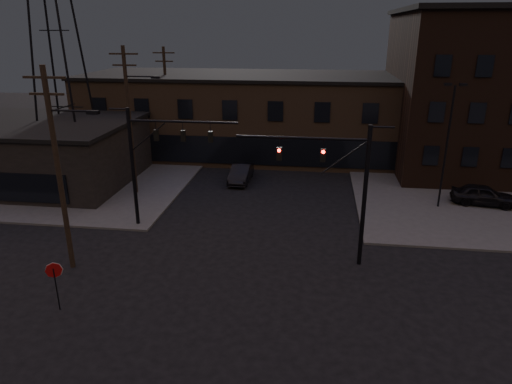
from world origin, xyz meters
TOP-DOWN VIEW (x-y plane):
  - ground at (0.00, 0.00)m, footprint 140.00×140.00m
  - sidewalk_nw at (-22.00, 22.00)m, footprint 30.00×30.00m
  - building_row at (0.00, 28.00)m, footprint 40.00×12.00m
  - building_left at (-20.00, 16.00)m, footprint 16.00×12.00m
  - traffic_signal_near at (5.36, 4.50)m, footprint 7.12×0.24m
  - traffic_signal_far at (-6.72, 8.00)m, footprint 7.12×0.24m
  - stop_sign at (-8.00, -1.99)m, footprint 0.72×0.33m
  - utility_pole_near at (-9.43, 2.00)m, footprint 3.70×0.28m
  - utility_pole_mid at (-10.44, 14.00)m, footprint 3.70×0.28m
  - utility_pole_far at (-11.50, 26.00)m, footprint 2.20×0.28m
  - transmission_tower at (-18.00, 18.00)m, footprint 7.00×7.00m
  - lot_light_a at (13.00, 14.00)m, footprint 1.50×0.28m
  - lot_light_b at (19.00, 19.00)m, footprint 1.50×0.28m
  - parked_car_lot_a at (16.35, 14.81)m, footprint 4.77×2.56m
  - parked_car_lot_b at (16.12, 21.76)m, footprint 4.49×2.66m
  - car_crossing at (-2.61, 18.23)m, footprint 1.69×4.60m

SIDE VIEW (x-z plane):
  - ground at x=0.00m, z-range 0.00..0.00m
  - sidewalk_nw at x=-22.00m, z-range 0.00..0.15m
  - car_crossing at x=-2.61m, z-range 0.00..1.50m
  - parked_car_lot_b at x=16.12m, z-range 0.15..1.37m
  - parked_car_lot_a at x=16.35m, z-range 0.15..1.69m
  - stop_sign at x=-8.00m, z-range 0.60..3.08m
  - building_left at x=-20.00m, z-range 0.00..5.00m
  - building_row at x=0.00m, z-range 0.00..8.00m
  - traffic_signal_near at x=5.36m, z-range 0.93..8.93m
  - traffic_signal_far at x=-6.72m, z-range 1.01..9.01m
  - lot_light_a at x=13.00m, z-range 0.94..10.08m
  - lot_light_b at x=19.00m, z-range 0.94..10.08m
  - utility_pole_far at x=-11.50m, z-range 0.28..11.28m
  - utility_pole_near at x=-9.43m, z-range 0.37..11.37m
  - utility_pole_mid at x=-10.44m, z-range 0.38..11.88m
  - transmission_tower at x=-18.00m, z-range 0.00..25.00m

